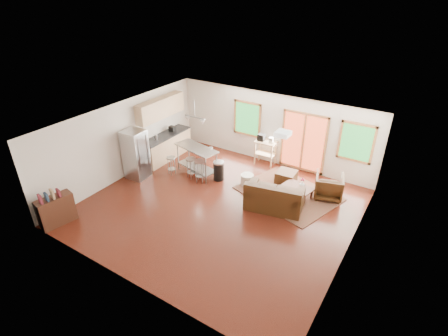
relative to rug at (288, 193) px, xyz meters
The scene contains 28 objects.
floor 2.31m from the rug, 129.09° to the right, with size 7.50×7.00×0.02m, color #35120A.
ceiling 3.48m from the rug, 129.09° to the right, with size 7.50×7.00×0.02m, color silver.
back_wall 2.59m from the rug, 130.41° to the left, with size 7.50×0.02×2.60m, color beige.
left_wall 5.67m from the rug, 161.01° to the right, with size 0.02×7.00×2.60m, color beige.
right_wall 3.19m from the rug, 37.98° to the right, with size 0.02×7.00×2.60m, color beige.
front_wall 5.65m from the rug, 105.38° to the right, with size 7.50×0.02×2.60m, color beige.
window_left 3.32m from the rug, 145.92° to the left, with size 1.10×0.05×1.30m.
french_doors 2.00m from the rug, 98.85° to the left, with size 1.60×0.05×2.10m.
window_right 2.66m from the rug, 49.11° to the left, with size 1.10×0.05×1.30m.
rug is the anchor object (origin of this frame).
loveseat 1.02m from the rug, 93.54° to the right, with size 1.80×1.25×0.88m.
coffee_table 0.42m from the rug, ahead, with size 1.01×0.74×0.37m.
armchair 1.27m from the rug, 24.60° to the left, with size 0.82×0.77×0.85m, color black.
ottoman 0.73m from the rug, 119.55° to the left, with size 0.61×0.61×0.41m, color black.
pouf 1.41m from the rug, behind, with size 0.43×0.43×0.37m, color beige.
vase 0.64m from the rug, ahead, with size 0.20×0.21×0.29m.
cabinets 5.03m from the rug, behind, with size 0.64×2.24×2.30m.
refrigerator 5.17m from the rug, 160.25° to the right, with size 0.73×0.70×1.69m.
island 3.32m from the rug, behind, with size 1.69×0.97×1.01m.
cup 2.94m from the rug, behind, with size 0.13×0.10×0.13m, color silver.
bar_stool_a 4.09m from the rug, 166.22° to the right, with size 0.38×0.38×0.64m.
bar_stool_b 3.34m from the rug, 165.68° to the right, with size 0.44×0.44×0.74m.
bar_stool_c 2.99m from the rug, 162.85° to the right, with size 0.47×0.47×0.79m.
trash_can 2.42m from the rug, behind, with size 0.43×0.43×0.67m.
kitchen_cart 2.25m from the rug, 137.77° to the left, with size 0.77×0.51×1.14m.
bookshelf 6.82m from the rug, 134.93° to the right, with size 0.54×1.00×1.12m.
ceiling_flush 2.79m from the rug, 83.29° to the right, with size 0.35×0.35×0.12m, color white.
pendant_light 3.86m from the rug, behind, with size 0.80×0.18×0.79m.
Camera 1 is at (4.74, -7.17, 6.04)m, focal length 28.00 mm.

